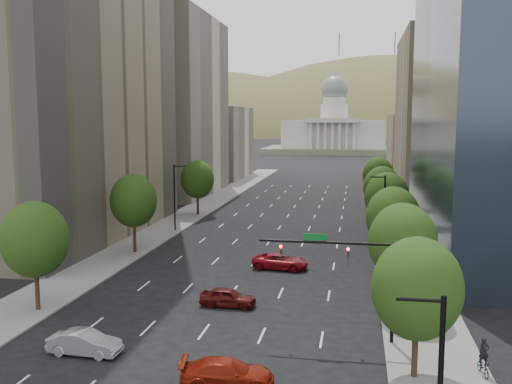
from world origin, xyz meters
The scene contains 25 objects.
sidewalk_left centered at (-15.50, 60.00, 0.07)m, with size 6.00×200.00×0.15m, color slate.
sidewalk_right centered at (15.50, 60.00, 0.07)m, with size 6.00×200.00×0.15m, color slate.
midrise_cream_left centered at (-25.00, 103.00, 17.50)m, with size 14.00×30.00×35.00m, color beige.
filler_left centered at (-25.00, 136.00, 9.00)m, with size 14.00×26.00×18.00m, color beige.
parking_tan_right centered at (25.00, 100.00, 15.00)m, with size 14.00×30.00×30.00m, color #8C7759.
filler_right centered at (25.00, 133.00, 8.00)m, with size 14.00×26.00×16.00m, color #8C7759.
tree_right_0 centered at (14.00, 25.00, 5.39)m, with size 5.20×5.20×8.39m.
tree_right_1 centered at (14.00, 36.00, 5.75)m, with size 5.20×5.20×8.75m.
tree_right_2 centered at (14.00, 48.00, 5.60)m, with size 5.20×5.20×8.61m.
tree_right_3 centered at (14.00, 60.00, 5.89)m, with size 5.20×5.20×8.89m.
tree_right_4 centered at (14.00, 74.00, 5.46)m, with size 5.20×5.20×8.46m.
tree_right_5 centered at (14.00, 90.00, 5.75)m, with size 5.20×5.20×8.75m.
tree_left_0 centered at (-14.00, 32.00, 5.75)m, with size 5.20×5.20×8.75m.
tree_left_1 centered at (-14.00, 52.00, 5.96)m, with size 5.20×5.20×8.97m.
tree_left_2 centered at (-14.00, 78.00, 5.68)m, with size 5.20×5.20×8.68m.
streetlight_rn centered at (13.44, 55.00, 4.84)m, with size 1.70×0.20×9.00m.
streetlight_ln centered at (-13.44, 65.00, 4.84)m, with size 1.70×0.20×9.00m.
traffic_signal centered at (10.53, 30.00, 5.17)m, with size 9.12×0.40×7.38m.
capitol centered at (0.00, 249.71, 8.58)m, with size 60.00×40.00×35.20m.
foothills centered at (34.67, 599.39, -37.78)m, with size 720.00×413.00×263.00m.
car_red_near centered at (3.50, 22.16, 0.77)m, with size 2.17×5.34×1.55m, color maroon.
car_maroon centered at (0.46, 35.74, 0.77)m, with size 1.83×4.54×1.55m, color #440C0B.
car_silver centered at (-6.48, 24.87, 0.78)m, with size 1.64×4.72×1.55m, color #A2A2A7.
car_red_far centered at (3.06, 48.04, 0.78)m, with size 2.58×5.60×1.56m, color maroon.
cyclist centered at (18.00, 25.91, 0.90)m, with size 0.85×1.75×2.22m.
Camera 1 is at (10.46, -7.86, 15.01)m, focal length 40.23 mm.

